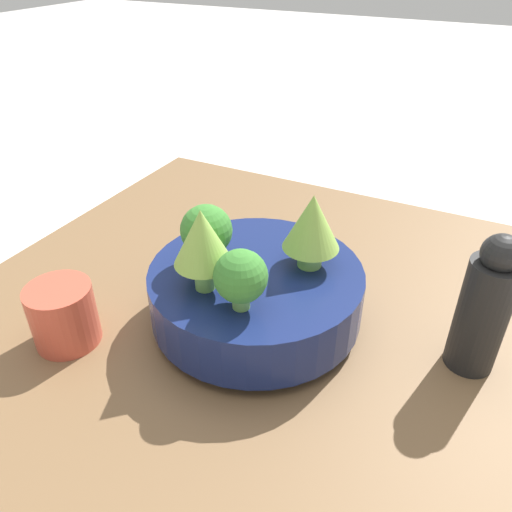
{
  "coord_description": "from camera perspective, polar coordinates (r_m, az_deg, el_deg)",
  "views": [
    {
      "loc": [
        -0.44,
        -0.18,
        0.46
      ],
      "look_at": [
        -0.01,
        0.04,
        0.14
      ],
      "focal_mm": 35.0,
      "sensor_mm": 36.0,
      "label": 1
    }
  ],
  "objects": [
    {
      "name": "cup",
      "position": [
        0.63,
        -21.15,
        -6.3
      ],
      "size": [
        0.08,
        0.08,
        0.08
      ],
      "color": "#C64C38",
      "rests_on": "table"
    },
    {
      "name": "table",
      "position": [
        0.64,
        3.53,
        -9.39
      ],
      "size": [
        0.8,
        0.87,
        0.04
      ],
      "color": "brown",
      "rests_on": "ground_plane"
    },
    {
      "name": "romanesco_piece_far",
      "position": [
        0.53,
        -6.18,
        1.88
      ],
      "size": [
        0.06,
        0.06,
        0.1
      ],
      "color": "#6BA34C",
      "rests_on": "bowl"
    },
    {
      "name": "pepper_mill",
      "position": [
        0.58,
        24.62,
        -5.41
      ],
      "size": [
        0.05,
        0.05,
        0.17
      ],
      "color": "black",
      "rests_on": "table"
    },
    {
      "name": "broccoli_floret_back",
      "position": [
        0.58,
        -5.69,
        2.81
      ],
      "size": [
        0.06,
        0.06,
        0.08
      ],
      "color": "#6BA34C",
      "rests_on": "bowl"
    },
    {
      "name": "bowl",
      "position": [
        0.61,
        0.0,
        -4.22
      ],
      "size": [
        0.26,
        0.26,
        0.08
      ],
      "color": "navy",
      "rests_on": "table"
    },
    {
      "name": "ground_plane",
      "position": [
        0.66,
        3.47,
        -10.76
      ],
      "size": [
        6.0,
        6.0,
        0.0
      ],
      "primitive_type": "plane",
      "color": "silver"
    },
    {
      "name": "broccoli_floret_left",
      "position": [
        0.51,
        -1.77,
        -2.43
      ],
      "size": [
        0.06,
        0.06,
        0.07
      ],
      "color": "#6BA34C",
      "rests_on": "bowl"
    },
    {
      "name": "romanesco_piece_near",
      "position": [
        0.57,
        6.43,
        3.63
      ],
      "size": [
        0.07,
        0.07,
        0.09
      ],
      "color": "#7AB256",
      "rests_on": "bowl"
    }
  ]
}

